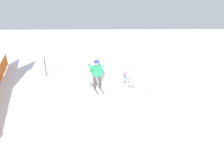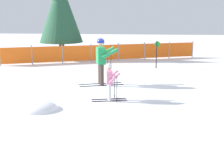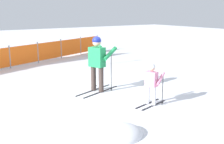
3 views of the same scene
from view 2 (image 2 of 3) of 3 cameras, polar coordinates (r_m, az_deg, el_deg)
The scene contains 7 objects.
ground_plane at distance 10.93m, azimuth -1.78°, elevation -2.67°, with size 60.00×60.00×0.00m, color white.
skier_adult at distance 10.78m, azimuth -2.13°, elevation 3.06°, with size 1.74×1.01×1.82m.
skier_child at distance 8.83m, azimuth -0.49°, elevation -1.40°, with size 1.15×0.59×1.19m.
safety_fence at distance 16.56m, azimuth -1.42°, elevation 4.01°, with size 10.85×4.40×1.05m.
conifer_far at distance 17.66m, azimuth -10.44°, elevation 12.46°, with size 2.65×2.65×4.92m.
trail_marker at distance 14.49m, azimuth 9.08°, elevation 4.15°, with size 0.28×0.07×1.39m.
snow_mound at distance 8.44m, azimuth -14.77°, elevation -7.33°, with size 1.16×0.99×0.46m, color white.
Camera 2 is at (1.49, -10.49, 2.66)m, focal length 45.00 mm.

